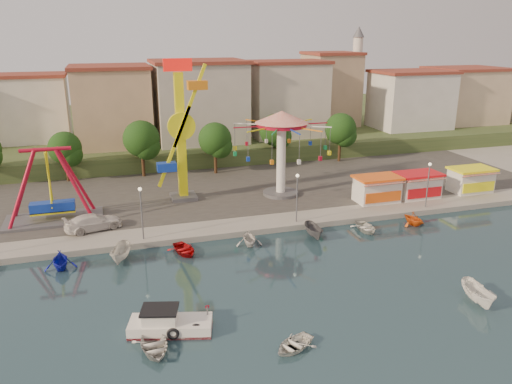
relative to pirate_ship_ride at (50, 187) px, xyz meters
name	(u,v)px	position (x,y,z in m)	size (l,w,h in m)	color
ground	(262,296)	(16.72, -20.88, -4.39)	(200.00, 200.00, 0.00)	#132B36
quay_deck	(164,139)	(16.72, 41.12, -4.09)	(200.00, 100.00, 0.60)	#9E998E
asphalt_pad	(194,184)	(16.72, 9.12, -3.79)	(90.00, 28.00, 0.01)	#4C4944
hill_terrace	(161,129)	(16.72, 46.12, -2.89)	(200.00, 60.00, 3.00)	#384C26
pirate_ship_ride	(50,187)	(0.00, 0.00, 0.00)	(10.00, 5.00, 8.00)	#59595E
kamikaze_tower	(183,134)	(14.67, 3.05, 4.17)	(4.70, 3.10, 16.50)	#59595E
wave_swinger	(281,134)	(26.26, 1.41, 3.80)	(11.60, 11.60, 10.40)	#59595E
booth_left	(377,189)	(36.31, -4.39, -2.23)	(5.40, 3.78, 3.08)	white
booth_mid	(418,185)	(41.88, -4.39, -2.23)	(5.40, 3.78, 3.08)	white
booth_right	(471,180)	(49.62, -4.39, -2.23)	(5.40, 3.78, 3.08)	white
lamp_post_1	(142,215)	(8.72, -7.88, -1.29)	(0.14, 0.14, 5.00)	#59595E
lamp_post_2	(297,199)	(24.72, -7.88, -1.29)	(0.14, 0.14, 5.00)	#59595E
lamp_post_3	(428,186)	(40.72, -7.88, -1.29)	(0.14, 0.14, 5.00)	#59595E
tree_1	(65,148)	(0.72, 15.37, 0.81)	(4.35, 4.35, 6.80)	#382314
tree_2	(141,139)	(10.72, 14.93, 1.52)	(5.02, 5.02, 7.85)	#382314
tree_3	(215,139)	(20.72, 13.49, 1.16)	(4.68, 4.68, 7.32)	#382314
tree_4	(275,130)	(30.72, 16.48, 1.35)	(4.86, 4.86, 7.60)	#382314
tree_5	(341,129)	(40.72, 14.66, 1.31)	(4.83, 4.83, 7.54)	#382314
building_1	(33,117)	(-4.61, 30.51, 2.92)	(12.33, 9.01, 8.63)	silver
building_2	(118,104)	(8.53, 31.08, 4.22)	(11.95, 9.28, 11.23)	tan
building_3	(205,110)	(22.32, 27.93, 3.20)	(12.59, 10.50, 9.20)	beige
building_4	(275,104)	(35.79, 31.33, 3.22)	(10.75, 9.23, 9.24)	beige
building_5	(347,97)	(49.09, 29.46, 4.21)	(12.77, 10.96, 11.21)	tan
building_6	(408,92)	(60.87, 27.90, 4.78)	(8.23, 8.98, 12.36)	silver
building_7	(444,97)	(72.75, 32.83, 2.99)	(11.59, 10.93, 8.76)	beige
minaret	(356,73)	(52.72, 33.12, 8.15)	(2.80, 2.80, 18.00)	silver
cabin_motorboat	(168,325)	(9.07, -23.62, -3.86)	(6.05, 3.57, 2.00)	white
rowboat_a	(154,345)	(7.86, -25.51, -4.02)	(2.61, 3.66, 0.76)	beige
rowboat_b	(294,345)	(16.64, -28.01, -4.07)	(2.23, 3.12, 0.65)	silver
skiff	(478,295)	(32.21, -26.72, -3.64)	(1.46, 3.89, 1.50)	white
van	(93,222)	(4.07, -3.96, -2.97)	(2.30, 5.65, 1.64)	silver
moored_boat_1	(60,260)	(1.28, -11.08, -3.56)	(2.74, 3.18, 1.67)	#141BB4
moored_boat_2	(121,254)	(6.45, -11.08, -3.65)	(1.45, 3.86, 1.49)	beige
moored_boat_3	(184,250)	(12.19, -11.08, -4.03)	(2.52, 3.53, 0.73)	#B70E12
moored_boat_4	(249,238)	(18.54, -11.08, -3.62)	(2.55, 2.95, 1.56)	silver
moored_boat_5	(314,231)	(25.38, -11.08, -3.71)	(1.33, 3.54, 1.37)	#56555A
moored_boat_6	(366,228)	(31.28, -11.08, -4.03)	(2.50, 3.50, 0.73)	silver
moored_boat_7	(414,218)	(37.02, -11.08, -3.64)	(2.46, 2.85, 1.50)	#E15814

